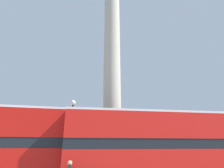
{
  "coord_description": "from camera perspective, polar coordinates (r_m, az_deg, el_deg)",
  "views": [
    {
      "loc": [
        -2.0,
        -17.04,
        2.25
      ],
      "look_at": [
        0.0,
        0.0,
        8.31
      ],
      "focal_mm": 28.0,
      "sensor_mm": 36.0,
      "label": 1
    }
  ],
  "objects": [
    {
      "name": "monument_column",
      "position": [
        18.23,
        -0.0,
        0.32
      ],
      "size": [
        6.07,
        6.07,
        24.57
      ],
      "color": "#A39E8E",
      "rests_on": "ground_plane"
    },
    {
      "name": "street_lamp",
      "position": [
        15.12,
        -13.26,
        -14.92
      ],
      "size": [
        0.42,
        0.42,
        5.94
      ],
      "color": "black",
      "rests_on": "ground_plane"
    },
    {
      "name": "bus_b",
      "position": [
        11.55,
        14.15,
        -18.49
      ],
      "size": [
        10.86,
        3.12,
        4.21
      ],
      "rotation": [
        0.0,
        0.0,
        0.03
      ],
      "color": "red",
      "rests_on": "ground_plane"
    }
  ]
}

